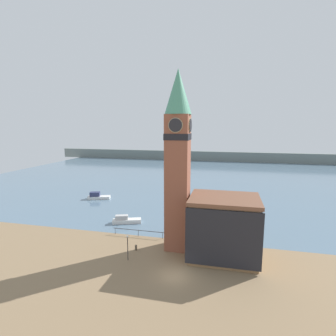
# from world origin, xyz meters

# --- Properties ---
(ground_plane) EXTENTS (160.00, 160.00, 0.00)m
(ground_plane) POSITION_xyz_m (0.00, 0.00, 0.00)
(ground_plane) COLOR #846B4C
(water) EXTENTS (160.00, 120.00, 0.00)m
(water) POSITION_xyz_m (0.00, 70.45, -0.00)
(water) COLOR slate
(water) RESTS_ON ground_plane
(far_shoreline) EXTENTS (180.00, 3.00, 5.00)m
(far_shoreline) POSITION_xyz_m (0.00, 110.45, 2.50)
(far_shoreline) COLOR slate
(far_shoreline) RESTS_ON water
(pier_railing) EXTENTS (9.01, 0.08, 1.09)m
(pier_railing) POSITION_xyz_m (-8.38, 10.20, 0.94)
(pier_railing) COLOR #333338
(pier_railing) RESTS_ON ground_plane
(clock_tower) EXTENTS (3.81, 3.81, 26.19)m
(clock_tower) POSITION_xyz_m (-1.21, 7.64, 13.93)
(clock_tower) COLOR brown
(clock_tower) RESTS_ON ground_plane
(pier_building) EXTENTS (9.61, 7.85, 8.68)m
(pier_building) POSITION_xyz_m (5.63, 6.33, 4.36)
(pier_building) COLOR #9E754C
(pier_building) RESTS_ON ground_plane
(boat_near) EXTENTS (5.58, 3.18, 1.55)m
(boat_near) POSITION_xyz_m (-12.78, 15.43, 0.57)
(boat_near) COLOR silver
(boat_near) RESTS_ON water
(boat_far) EXTENTS (5.86, 3.51, 1.77)m
(boat_far) POSITION_xyz_m (-26.18, 29.59, 0.63)
(boat_far) COLOR silver
(boat_far) RESTS_ON water
(mooring_bollard_near) EXTENTS (0.35, 0.35, 0.80)m
(mooring_bollard_near) POSITION_xyz_m (-7.08, 5.47, 0.43)
(mooring_bollard_near) COLOR brown
(mooring_bollard_near) RESTS_ON ground_plane
(lamp_post) EXTENTS (0.32, 0.32, 3.62)m
(lamp_post) POSITION_xyz_m (-7.11, 2.34, 2.56)
(lamp_post) COLOR black
(lamp_post) RESTS_ON ground_plane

